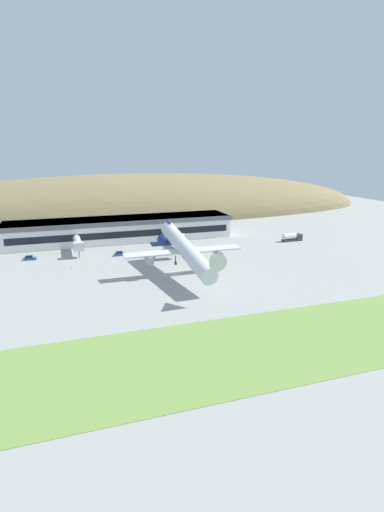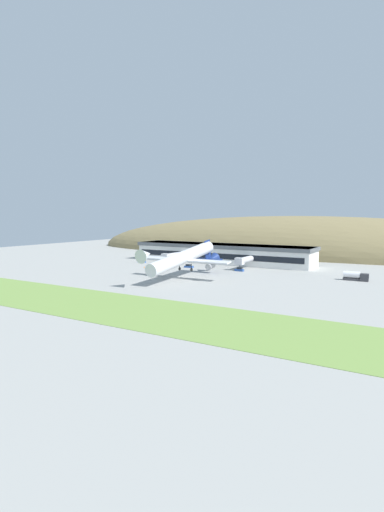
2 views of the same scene
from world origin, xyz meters
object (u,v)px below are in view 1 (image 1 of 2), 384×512
at_px(service_car_0, 120,254).
at_px(terminal_building, 121,228).
at_px(cargo_airplane, 185,249).
at_px(fuel_truck, 292,237).
at_px(service_car_2, 30,258).
at_px(traffic_cone_0, 71,267).
at_px(service_car_1, 184,248).
at_px(jetway_0, 78,243).
at_px(jetway_1, 177,236).

bearing_deg(service_car_0, terminal_building, 79.36).
height_order(cargo_airplane, fuel_truck, cargo_airplane).
distance_m(service_car_2, traffic_cone_0, 19.44).
xyz_separation_m(terminal_building, traffic_cone_0, (-21.20, -34.42, -4.89)).
relative_size(service_car_1, service_car_2, 0.90).
bearing_deg(jetway_0, service_car_1, -8.74).
height_order(terminal_building, service_car_0, terminal_building).
relative_size(terminal_building, fuel_truck, 10.40).
bearing_deg(service_car_1, traffic_cone_0, -164.00).
xyz_separation_m(jetway_1, service_car_1, (0.63, -6.30, -3.33)).
distance_m(jetway_1, service_car_1, 7.16).
bearing_deg(jetway_0, traffic_cone_0, -100.35).
bearing_deg(jetway_0, terminal_building, 43.29).
bearing_deg(service_car_2, jetway_0, 10.02).
distance_m(terminal_building, jetway_1, 25.08).
relative_size(jetway_1, fuel_truck, 1.65).
bearing_deg(service_car_0, jetway_1, 17.66).
bearing_deg(traffic_cone_0, jetway_1, 24.15).
relative_size(jetway_0, service_car_0, 3.75).
relative_size(terminal_building, cargo_airplane, 1.79).
distance_m(terminal_building, service_car_2, 39.63).
relative_size(service_car_2, fuel_truck, 0.48).
bearing_deg(fuel_truck, cargo_airplane, -152.65).
height_order(cargo_airplane, service_car_1, cargo_airplane).
xyz_separation_m(cargo_airplane, service_car_0, (-14.98, 27.91, -7.20)).
relative_size(cargo_airplane, service_car_1, 13.37).
relative_size(service_car_2, traffic_cone_0, 7.24).
bearing_deg(service_car_2, fuel_truck, -2.19).
relative_size(terminal_building, service_car_2, 21.48).
bearing_deg(service_car_0, traffic_cone_0, -147.78).
distance_m(service_car_2, fuel_truck, 99.11).
xyz_separation_m(service_car_1, traffic_cone_0, (-40.73, -11.68, -0.38)).
bearing_deg(cargo_airplane, service_car_1, 72.73).
bearing_deg(service_car_2, service_car_0, -7.87).
relative_size(jetway_1, traffic_cone_0, 24.61).
xyz_separation_m(jetway_0, service_car_0, (13.53, -6.91, -3.39)).
xyz_separation_m(cargo_airplane, traffic_cone_0, (-31.70, 17.38, -7.52)).
bearing_deg(service_car_2, traffic_cone_0, -48.76).
xyz_separation_m(terminal_building, service_car_0, (-4.49, -23.89, -4.57)).
relative_size(terminal_building, traffic_cone_0, 155.49).
xyz_separation_m(jetway_1, fuel_truck, (46.11, -7.16, -2.43)).
height_order(jetway_0, service_car_1, jetway_0).
bearing_deg(terminal_building, fuel_truck, -19.95).
xyz_separation_m(jetway_0, service_car_2, (-16.00, -2.83, -3.40)).
xyz_separation_m(terminal_building, service_car_1, (19.53, -22.75, -4.51)).
bearing_deg(traffic_cone_0, cargo_airplane, -28.73).
bearing_deg(service_car_2, terminal_building, 30.20).
bearing_deg(service_car_2, service_car_1, -3.15).
bearing_deg(jetway_1, cargo_airplane, -103.37).
distance_m(terminal_building, traffic_cone_0, 40.72).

